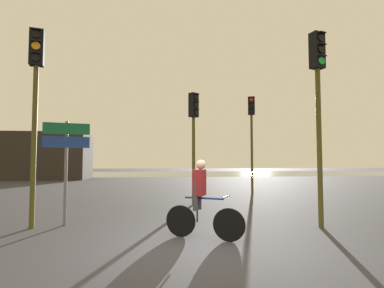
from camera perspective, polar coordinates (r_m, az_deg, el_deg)
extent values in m
plane|color=#333338|center=(5.81, 0.73, -19.20)|extent=(120.00, 120.00, 0.00)
cube|color=slate|center=(37.82, -5.47, -5.66)|extent=(80.00, 16.00, 0.01)
cube|color=#2D2823|center=(30.30, -30.06, -2.00)|extent=(11.76, 4.00, 4.07)
cylinder|color=#4C4719|center=(15.13, 11.34, -1.84)|extent=(0.12, 0.12, 3.91)
cube|color=black|center=(15.37, 11.24, 7.16)|extent=(0.36, 0.30, 0.90)
cylinder|color=red|center=(15.30, 11.27, 8.32)|extent=(0.19, 0.07, 0.19)
cube|color=black|center=(15.30, 11.27, 8.74)|extent=(0.21, 0.16, 0.02)
cylinder|color=black|center=(15.24, 11.28, 7.25)|extent=(0.19, 0.07, 0.19)
cube|color=black|center=(15.24, 11.28, 7.67)|extent=(0.21, 0.16, 0.02)
cylinder|color=black|center=(15.19, 11.29, 6.17)|extent=(0.19, 0.07, 0.19)
cube|color=black|center=(15.19, 11.30, 6.60)|extent=(0.21, 0.16, 0.02)
cylinder|color=#4C4719|center=(7.92, 23.09, -0.51)|extent=(0.12, 0.12, 3.88)
cube|color=black|center=(8.37, 22.71, 16.06)|extent=(0.38, 0.33, 0.90)
cylinder|color=black|center=(8.38, 23.38, 18.15)|extent=(0.19, 0.09, 0.19)
cube|color=black|center=(8.41, 23.46, 18.88)|extent=(0.22, 0.17, 0.02)
cylinder|color=black|center=(8.28, 23.42, 16.28)|extent=(0.19, 0.09, 0.19)
cube|color=black|center=(8.31, 23.51, 17.03)|extent=(0.22, 0.17, 0.02)
cylinder|color=green|center=(8.19, 23.47, 14.36)|extent=(0.19, 0.09, 0.19)
cube|color=black|center=(8.21, 23.56, 15.13)|extent=(0.22, 0.17, 0.02)
cylinder|color=#4C4719|center=(8.15, -27.90, -0.29)|extent=(0.12, 0.12, 3.93)
cube|color=black|center=(8.60, -27.45, 15.97)|extent=(0.36, 0.30, 0.90)
cylinder|color=black|center=(8.58, -27.55, 18.10)|extent=(0.19, 0.07, 0.19)
cube|color=black|center=(8.60, -27.55, 18.83)|extent=(0.21, 0.16, 0.02)
cylinder|color=orange|center=(8.48, -27.60, 16.27)|extent=(0.19, 0.07, 0.19)
cube|color=black|center=(8.50, -27.60, 17.01)|extent=(0.21, 0.16, 0.02)
cylinder|color=black|center=(8.39, -27.65, 14.39)|extent=(0.19, 0.07, 0.19)
cube|color=black|center=(8.40, -27.66, 15.15)|extent=(0.21, 0.16, 0.02)
cylinder|color=#4C4719|center=(11.08, 0.31, -3.15)|extent=(0.12, 0.12, 3.23)
cube|color=black|center=(11.28, 0.30, 7.41)|extent=(0.40, 0.39, 0.90)
cylinder|color=black|center=(11.24, 0.80, 8.96)|extent=(0.17, 0.14, 0.19)
cube|color=black|center=(11.25, 0.87, 9.52)|extent=(0.22, 0.21, 0.02)
cylinder|color=black|center=(11.18, 0.80, 7.50)|extent=(0.17, 0.14, 0.19)
cube|color=black|center=(11.19, 0.88, 8.07)|extent=(0.22, 0.21, 0.02)
cylinder|color=black|center=(11.13, 0.80, 6.04)|extent=(0.17, 0.14, 0.19)
cube|color=black|center=(11.14, 0.88, 6.61)|extent=(0.22, 0.21, 0.02)
cylinder|color=slate|center=(8.17, -22.91, -5.08)|extent=(0.08, 0.08, 2.60)
cube|color=#116038|center=(8.15, -22.75, 2.73)|extent=(1.07, 0.30, 0.28)
cube|color=navy|center=(8.12, -22.80, 0.34)|extent=(1.07, 0.30, 0.28)
cylinder|color=black|center=(6.19, 7.07, -15.03)|extent=(0.60, 0.35, 0.66)
cylinder|color=black|center=(6.53, -2.17, -14.43)|extent=(0.60, 0.35, 0.66)
cylinder|color=navy|center=(6.26, 2.31, -10.28)|extent=(0.76, 0.43, 0.04)
cylinder|color=navy|center=(6.35, 1.00, -12.24)|extent=(0.04, 0.04, 0.55)
cylinder|color=navy|center=(6.12, 6.57, -9.95)|extent=(0.24, 0.42, 0.03)
cylinder|color=#3F3F47|center=(6.22, 0.67, -9.87)|extent=(0.11, 0.11, 0.60)
cylinder|color=#3F3F47|center=(6.40, 1.32, -9.68)|extent=(0.11, 0.11, 0.60)
cube|color=maroon|center=(6.27, 1.43, -7.33)|extent=(0.32, 0.36, 0.54)
sphere|color=beige|center=(6.24, 1.68, -3.95)|extent=(0.20, 0.20, 0.20)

